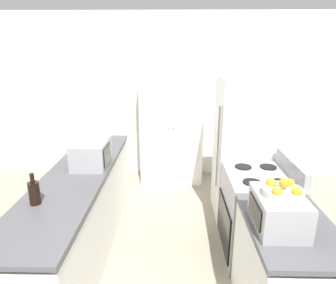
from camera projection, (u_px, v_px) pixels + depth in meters
wall_back at (170, 97)px, 4.83m from camera, size 7.00×0.06×2.60m
counter_left at (81, 214)px, 3.09m from camera, size 0.60×2.66×0.88m
counter_right at (284, 278)px, 2.22m from camera, size 0.60×0.91×0.88m
pantry_cabinet at (172, 123)px, 4.64m from camera, size 0.95×0.54×1.91m
stove at (257, 214)px, 3.04m from camera, size 0.66×0.78×1.04m
refrigerator at (246, 150)px, 3.65m from camera, size 0.75×0.70×1.75m
microwave at (92, 153)px, 3.11m from camera, size 0.34×0.48×0.26m
wine_bottle at (34, 192)px, 2.34m from camera, size 0.09×0.09×0.26m
toaster_oven at (278, 211)px, 2.02m from camera, size 0.32×0.43×0.24m
fruit_bowl at (283, 191)px, 1.96m from camera, size 0.27×0.27×0.13m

